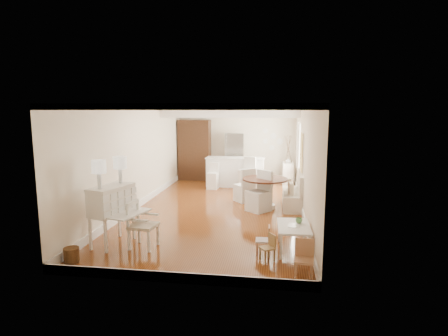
% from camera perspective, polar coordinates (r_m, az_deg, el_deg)
% --- Properties ---
extents(room, '(9.00, 9.04, 2.82)m').
position_cam_1_polar(room, '(10.34, -0.31, 4.90)').
color(room, brown).
rests_on(room, ground).
extents(secretary_bureau, '(1.18, 1.19, 1.21)m').
position_cam_1_polar(secretary_bureau, '(7.89, -16.68, -6.92)').
color(secretary_bureau, white).
rests_on(secretary_bureau, ground).
extents(gustavian_armchair, '(0.59, 0.59, 0.93)m').
position_cam_1_polar(gustavian_armchair, '(7.60, -12.20, -8.46)').
color(gustavian_armchair, silver).
rests_on(gustavian_armchair, ground).
extents(wicker_basket, '(0.30, 0.30, 0.27)m').
position_cam_1_polar(wicker_basket, '(7.39, -22.22, -12.18)').
color(wicker_basket, '#57361B').
rests_on(wicker_basket, ground).
extents(kids_table, '(0.64, 1.03, 0.51)m').
position_cam_1_polar(kids_table, '(7.46, 10.52, -10.45)').
color(kids_table, silver).
rests_on(kids_table, ground).
extents(kids_chair_a, '(0.33, 0.33, 0.50)m').
position_cam_1_polar(kids_chair_a, '(6.94, 6.61, -11.93)').
color(kids_chair_a, '#A07B49').
rests_on(kids_chair_a, ground).
extents(kids_chair_b, '(0.27, 0.27, 0.56)m').
position_cam_1_polar(kids_chair_b, '(7.21, 5.95, -10.83)').
color(kids_chair_b, '#B27751').
rests_on(kids_chair_b, ground).
extents(kids_chair_c, '(0.34, 0.34, 0.64)m').
position_cam_1_polar(kids_chair_c, '(6.33, 12.09, -13.47)').
color(kids_chair_c, '#B17750').
rests_on(kids_chair_c, ground).
extents(banquette, '(0.52, 1.60, 0.98)m').
position_cam_1_polar(banquette, '(10.62, 10.33, -3.27)').
color(banquette, silver).
rests_on(banquette, ground).
extents(dining_table, '(1.30, 1.30, 0.84)m').
position_cam_1_polar(dining_table, '(10.36, 6.25, -3.87)').
color(dining_table, '#4D2718').
rests_on(dining_table, ground).
extents(slip_chair_near, '(0.74, 0.75, 1.09)m').
position_cam_1_polar(slip_chair_near, '(10.05, 5.31, -3.54)').
color(slip_chair_near, silver).
rests_on(slip_chair_near, ground).
extents(slip_chair_far, '(0.68, 0.69, 1.01)m').
position_cam_1_polar(slip_chair_far, '(11.07, 3.13, -2.56)').
color(slip_chair_far, silver).
rests_on(slip_chair_far, ground).
extents(breakfast_counter, '(2.05, 0.65, 1.03)m').
position_cam_1_polar(breakfast_counter, '(13.24, 1.72, -0.59)').
color(breakfast_counter, white).
rests_on(breakfast_counter, ground).
extents(bar_stool_left, '(0.39, 0.39, 0.89)m').
position_cam_1_polar(bar_stool_left, '(12.81, -1.73, -1.23)').
color(bar_stool_left, white).
rests_on(bar_stool_left, ground).
extents(bar_stool_right, '(0.59, 0.59, 1.11)m').
position_cam_1_polar(bar_stool_right, '(12.62, 3.53, -0.89)').
color(bar_stool_right, silver).
rests_on(bar_stool_right, ground).
extents(pantry_cabinet, '(1.20, 0.60, 2.30)m').
position_cam_1_polar(pantry_cabinet, '(14.49, -4.49, 2.75)').
color(pantry_cabinet, '#381E11').
rests_on(pantry_cabinet, ground).
extents(fridge, '(0.75, 0.65, 1.80)m').
position_cam_1_polar(fridge, '(14.20, 3.00, 1.62)').
color(fridge, silver).
rests_on(fridge, ground).
extents(sideboard, '(0.39, 0.84, 0.79)m').
position_cam_1_polar(sideboard, '(13.74, 9.68, -0.86)').
color(sideboard, white).
rests_on(sideboard, ground).
extents(pencil_cup, '(0.13, 0.13, 0.10)m').
position_cam_1_polar(pencil_cup, '(7.53, 11.35, -7.86)').
color(pencil_cup, '#5EA260').
rests_on(pencil_cup, kids_table).
extents(branch_vase, '(0.18, 0.18, 0.17)m').
position_cam_1_polar(branch_vase, '(13.64, 9.73, 1.12)').
color(branch_vase, silver).
rests_on(branch_vase, sideboard).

